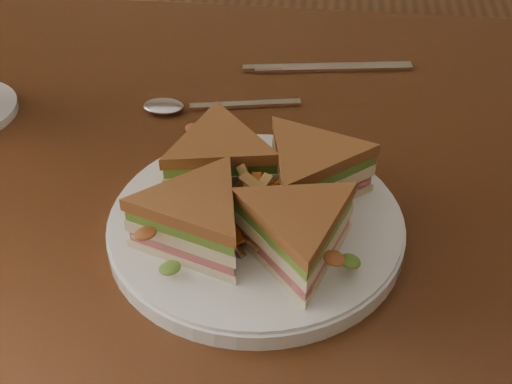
{
  "coord_description": "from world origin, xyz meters",
  "views": [
    {
      "loc": [
        0.02,
        -0.58,
        1.2
      ],
      "look_at": [
        -0.03,
        -0.09,
        0.8
      ],
      "focal_mm": 50.0,
      "sensor_mm": 36.0,
      "label": 1
    }
  ],
  "objects_px": {
    "table": "(295,246)",
    "spoon": "(184,106)",
    "knife": "(322,68)",
    "plate": "(256,227)",
    "sandwich_wedges": "(256,196)"
  },
  "relations": [
    {
      "from": "sandwich_wedges",
      "to": "knife",
      "type": "xyz_separation_m",
      "value": [
        0.05,
        0.31,
        -0.04
      ]
    },
    {
      "from": "spoon",
      "to": "knife",
      "type": "height_order",
      "value": "spoon"
    },
    {
      "from": "sandwich_wedges",
      "to": "spoon",
      "type": "xyz_separation_m",
      "value": [
        -0.11,
        0.2,
        -0.04
      ]
    },
    {
      "from": "table",
      "to": "sandwich_wedges",
      "type": "relative_size",
      "value": 4.5
    },
    {
      "from": "sandwich_wedges",
      "to": "spoon",
      "type": "relative_size",
      "value": 1.47
    },
    {
      "from": "table",
      "to": "spoon",
      "type": "relative_size",
      "value": 6.6
    },
    {
      "from": "sandwich_wedges",
      "to": "spoon",
      "type": "distance_m",
      "value": 0.23
    },
    {
      "from": "table",
      "to": "spoon",
      "type": "xyz_separation_m",
      "value": [
        -0.14,
        0.11,
        0.1
      ]
    },
    {
      "from": "plate",
      "to": "spoon",
      "type": "height_order",
      "value": "plate"
    },
    {
      "from": "sandwich_wedges",
      "to": "plate",
      "type": "bearing_deg",
      "value": 0.0
    },
    {
      "from": "spoon",
      "to": "knife",
      "type": "xyz_separation_m",
      "value": [
        0.16,
        0.11,
        -0.0
      ]
    },
    {
      "from": "plate",
      "to": "knife",
      "type": "bearing_deg",
      "value": 81.24
    },
    {
      "from": "plate",
      "to": "spoon",
      "type": "relative_size",
      "value": 1.5
    },
    {
      "from": "table",
      "to": "sandwich_wedges",
      "type": "bearing_deg",
      "value": -110.17
    },
    {
      "from": "knife",
      "to": "sandwich_wedges",
      "type": "bearing_deg",
      "value": -107.58
    }
  ]
}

